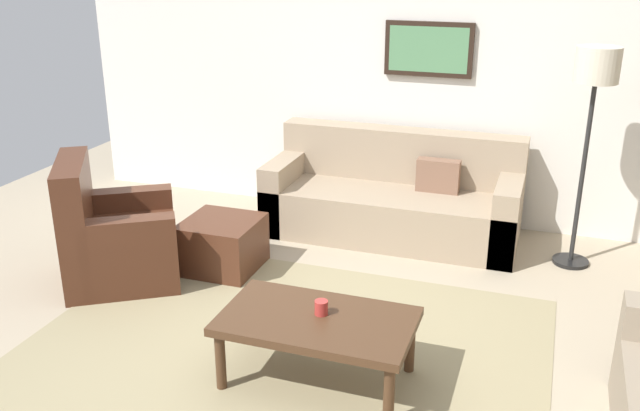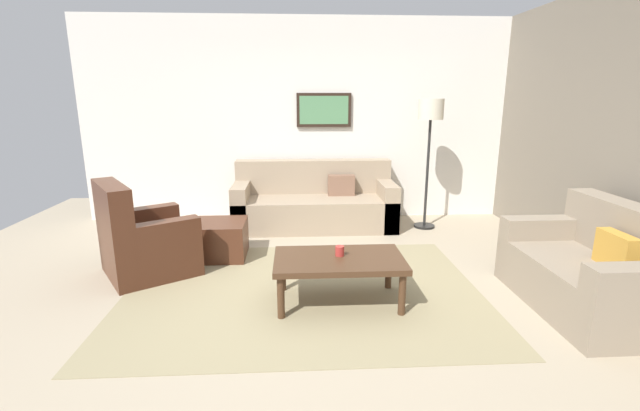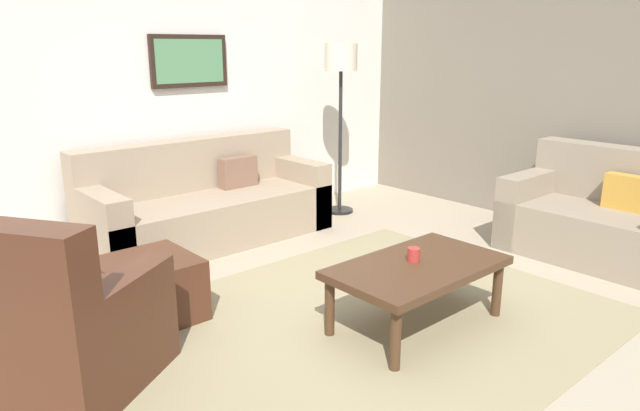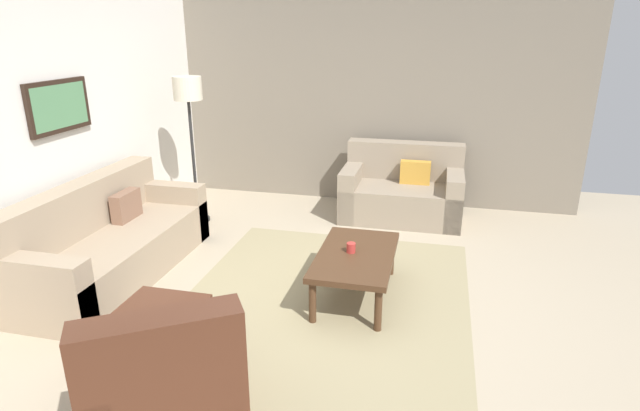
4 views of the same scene
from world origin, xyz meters
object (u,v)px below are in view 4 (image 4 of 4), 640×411
object	(u,v)px
ottoman	(160,334)
framed_artwork	(59,106)
coffee_table	(356,259)
couch_main	(106,244)
couch_loveseat	(402,192)
lamp_standing	(189,104)
armchair_leather	(167,399)
cup	(351,248)

from	to	relation	value
ottoman	framed_artwork	distance (m)	2.42
coffee_table	framed_artwork	size ratio (longest dim) A/B	1.45
couch_main	couch_loveseat	distance (m)	3.42
couch_main	lamp_standing	world-z (taller)	lamp_standing
armchair_leather	lamp_standing	xyz separation A→B (m)	(3.29, 1.43, 1.10)
lamp_standing	framed_artwork	size ratio (longest dim) A/B	2.25
lamp_standing	framed_artwork	distance (m)	1.47
armchair_leather	ottoman	size ratio (longest dim) A/B	1.97
couch_loveseat	ottoman	bearing A→B (deg)	157.22
armchair_leather	coffee_table	distance (m)	2.03
coffee_table	framed_artwork	xyz separation A→B (m)	(0.05, 2.75, 1.19)
couch_main	coffee_table	bearing A→B (deg)	-87.48
couch_loveseat	framed_artwork	xyz separation A→B (m)	(-2.09, 2.97, 1.25)
couch_loveseat	armchair_leather	distance (m)	4.15
couch_loveseat	armchair_leather	xyz separation A→B (m)	(-4.04, 0.96, 0.01)
coffee_table	couch_main	bearing A→B (deg)	92.52
armchair_leather	lamp_standing	size ratio (longest dim) A/B	0.65
cup	framed_artwork	world-z (taller)	framed_artwork
ottoman	framed_artwork	world-z (taller)	framed_artwork
couch_loveseat	ottoman	world-z (taller)	couch_loveseat
couch_main	framed_artwork	size ratio (longest dim) A/B	2.83
couch_loveseat	coffee_table	size ratio (longest dim) A/B	1.30
couch_loveseat	coffee_table	bearing A→B (deg)	174.02
armchair_leather	ottoman	world-z (taller)	armchair_leather
couch_loveseat	ottoman	size ratio (longest dim) A/B	2.55
cup	lamp_standing	xyz separation A→B (m)	(1.38, 2.12, 0.96)
framed_artwork	coffee_table	bearing A→B (deg)	-91.07
couch_main	ottoman	world-z (taller)	couch_main
armchair_leather	coffee_table	world-z (taller)	armchair_leather
couch_loveseat	lamp_standing	bearing A→B (deg)	107.50
couch_loveseat	framed_artwork	bearing A→B (deg)	125.17
lamp_standing	cup	bearing A→B (deg)	-123.11
armchair_leather	cup	distance (m)	2.03
couch_main	coffee_table	distance (m)	2.35
framed_artwork	lamp_standing	bearing A→B (deg)	-23.48
armchair_leather	ottoman	xyz separation A→B (m)	(0.70, 0.45, -0.11)
couch_loveseat	framed_artwork	size ratio (longest dim) A/B	1.88
ottoman	armchair_leather	bearing A→B (deg)	-147.33
cup	couch_loveseat	bearing A→B (deg)	-7.19
couch_main	couch_loveseat	world-z (taller)	same
armchair_leather	framed_artwork	xyz separation A→B (m)	(1.95, 2.01, 1.25)
couch_loveseat	coffee_table	distance (m)	2.16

